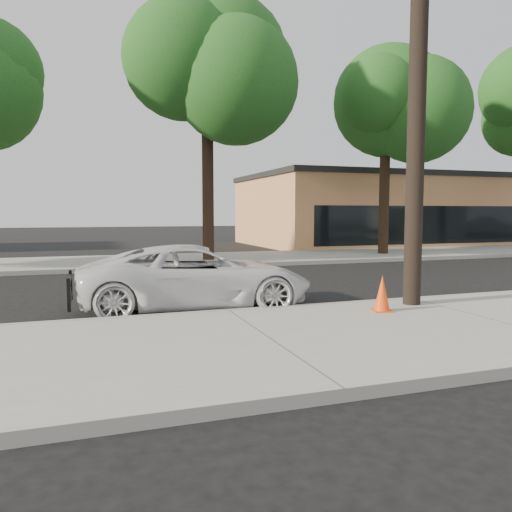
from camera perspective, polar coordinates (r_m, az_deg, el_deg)
name	(u,v)px	position (r m, az deg, el deg)	size (l,w,h in m)	color
ground	(203,299)	(11.36, -6.09, -4.93)	(120.00, 120.00, 0.00)	black
near_sidewalk	(269,343)	(7.31, 1.53, -9.90)	(90.00, 4.40, 0.15)	gray
far_sidewalk	(154,261)	(19.67, -11.60, -0.59)	(90.00, 5.00, 0.15)	gray
curb_near	(228,314)	(9.35, -3.21, -6.61)	(90.00, 0.12, 0.16)	#9E9B93
building_main	(395,212)	(32.65, 15.61, 4.90)	(18.00, 10.00, 4.00)	tan
utility_pole	(418,68)	(10.58, 18.02, 19.79)	(1.40, 0.34, 9.00)	black
tree_c	(214,79)	(19.77, -4.86, 19.50)	(4.96, 4.80, 9.55)	black
tree_d	(392,110)	(23.15, 15.27, 15.81)	(4.50, 4.35, 8.75)	black
police_cruiser	(197,276)	(10.26, -6.75, -2.34)	(2.16, 4.68, 1.30)	silver
traffic_cone	(382,294)	(9.43, 14.22, -4.23)	(0.41, 0.41, 0.66)	#FD460D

